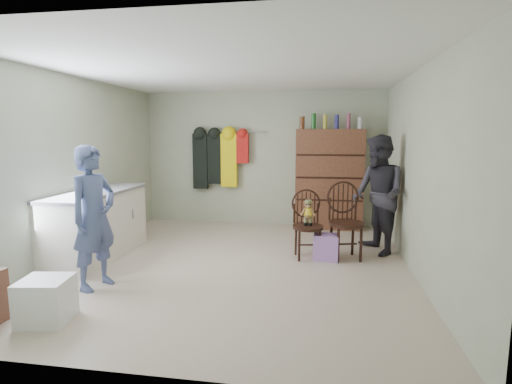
% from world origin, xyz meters
% --- Properties ---
extents(ground_plane, '(5.00, 5.00, 0.00)m').
position_xyz_m(ground_plane, '(0.00, 0.00, 0.00)').
color(ground_plane, beige).
rests_on(ground_plane, ground).
extents(room_walls, '(5.00, 5.00, 5.00)m').
position_xyz_m(room_walls, '(0.00, 0.53, 1.58)').
color(room_walls, '#AFB396').
rests_on(room_walls, ground).
extents(counter, '(0.64, 1.86, 0.94)m').
position_xyz_m(counter, '(-1.95, 0.00, 0.47)').
color(counter, silver).
rests_on(counter, ground).
extents(plastic_tub, '(0.49, 0.47, 0.40)m').
position_xyz_m(plastic_tub, '(-1.37, -1.85, 0.20)').
color(plastic_tub, white).
rests_on(plastic_tub, ground).
extents(chair_front, '(0.50, 0.50, 0.95)m').
position_xyz_m(chair_front, '(0.93, 0.49, 0.54)').
color(chair_front, black).
rests_on(chair_front, ground).
extents(chair_far, '(0.58, 0.58, 1.06)m').
position_xyz_m(chair_far, '(1.44, 0.55, 0.57)').
color(chair_far, black).
rests_on(chair_far, ground).
extents(striped_bag, '(0.37, 0.30, 0.35)m').
position_xyz_m(striped_bag, '(1.20, 0.41, 0.18)').
color(striped_bag, pink).
rests_on(striped_bag, ground).
extents(person_left, '(0.53, 0.67, 1.60)m').
position_xyz_m(person_left, '(-1.37, -1.00, 0.80)').
color(person_left, '#465381').
rests_on(person_left, ground).
extents(person_right, '(0.90, 1.00, 1.71)m').
position_xyz_m(person_right, '(1.91, 0.84, 0.86)').
color(person_right, '#2D2B33').
rests_on(person_right, ground).
extents(dresser, '(1.20, 0.39, 2.07)m').
position_xyz_m(dresser, '(1.25, 2.30, 0.91)').
color(dresser, brown).
rests_on(dresser, ground).
extents(coat_rack, '(1.42, 0.12, 1.09)m').
position_xyz_m(coat_rack, '(-0.83, 2.38, 1.25)').
color(coat_rack, '#99999E').
rests_on(coat_rack, ground).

